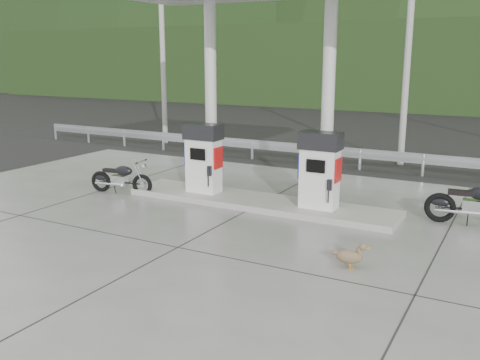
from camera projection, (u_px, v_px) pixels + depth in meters
The scene contains 16 objects.
ground at pixel (205, 234), 11.29m from camera, with size 160.00×160.00×0.00m, color black.
forecourt_apron at pixel (205, 233), 11.29m from camera, with size 18.00×14.00×0.02m, color slate.
pump_island at pixel (258, 202), 13.41m from camera, with size 7.00×1.40×0.15m, color #A09D95.
gas_pump_left at pixel (204, 158), 13.93m from camera, with size 0.95×0.55×1.80m, color white, non-canonical shape.
gas_pump_right at pixel (320, 170), 12.45m from camera, with size 0.95×0.55×1.80m, color white, non-canonical shape.
canopy_column_left at pixel (211, 95), 13.92m from camera, with size 0.30×0.30×5.00m, color silver.
canopy_column_right at pixel (328, 100), 12.43m from camera, with size 0.30×0.30×5.00m, color silver.
guardrail at pixel (331, 146), 17.98m from camera, with size 26.00×0.16×1.42m, color #ADAFB5, non-canonical shape.
road at pixel (360, 151), 21.13m from camera, with size 60.00×7.00×0.01m, color black.
utility_pole_a at pixel (163, 48), 22.24m from camera, with size 0.22×0.22×8.00m, color #9C9C96.
utility_pole_b at pixel (408, 46), 17.59m from camera, with size 0.22×0.22×8.00m, color #9C9C96.
tree_band at pixel (440, 66), 36.29m from camera, with size 80.00×6.00×6.00m, color black.
forested_hills at pixel (478, 88), 62.64m from camera, with size 100.00×40.00×140.00m, color black, non-canonical shape.
motorcycle_left at pixel (121, 178), 14.49m from camera, with size 1.73×0.55×0.82m, color black, non-canonical shape.
motorcycle_right at pixel (477, 205), 11.67m from camera, with size 2.03×0.64×0.96m, color black, non-canonical shape.
duck at pixel (349, 257), 9.38m from camera, with size 0.57×0.16×0.41m, color brown, non-canonical shape.
Camera 1 is at (5.78, -9.08, 3.66)m, focal length 40.00 mm.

